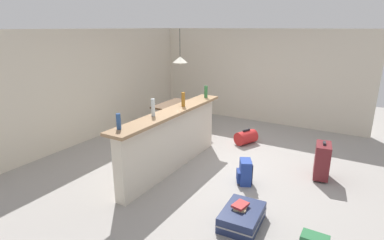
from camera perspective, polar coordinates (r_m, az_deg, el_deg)
The scene contains 17 objects.
ground_plane at distance 6.17m, azimuth 3.75°, elevation -7.59°, with size 13.00×13.00×0.05m, color gray.
wall_back at distance 7.59m, azimuth -17.22°, elevation 6.45°, with size 6.60×0.10×2.50m, color beige.
wall_right at distance 8.65m, azimuth 11.31°, elevation 8.09°, with size 0.10×6.00×2.50m, color beige.
partition_half_wall at distance 5.58m, azimuth -3.72°, elevation -4.09°, with size 2.80×0.20×1.07m, color beige.
bar_countertop at distance 5.40m, azimuth -3.83°, elevation 1.47°, with size 2.96×0.40×0.05m, color #93704C.
bottle_blue at distance 4.51m, azimuth -13.52°, elevation -0.27°, with size 0.07×0.07×0.23m, color #284C89.
bottle_clear at distance 5.07m, azimuth -7.27°, elevation 2.34°, with size 0.06×0.06×0.29m, color silver.
bottle_amber at distance 5.66m, azimuth -1.65°, elevation 3.86°, with size 0.07×0.07×0.26m, color #9E661E.
bottle_green at distance 6.39m, azimuth 2.61°, elevation 5.28°, with size 0.07×0.07×0.25m, color #2D6B38.
dining_table at distance 7.47m, azimuth -2.84°, elevation 2.28°, with size 1.10×0.80×0.74m.
dining_chair_near_partition at distance 7.20m, azimuth 0.77°, elevation 0.65°, with size 0.45×0.45×0.93m.
pendant_lamp at distance 7.24m, azimuth -2.23°, elevation 11.19°, with size 0.34×0.34×0.81m.
suitcase_flat_navy at distance 4.33m, azimuth 9.30°, elevation -17.37°, with size 0.84×0.53×0.22m.
suitcase_upright_maroon at distance 5.77m, azimuth 23.07°, elevation -6.95°, with size 0.47×0.30×0.67m.
backpack_blue at distance 5.27m, azimuth 9.81°, elevation -9.58°, with size 0.33×0.32×0.42m.
duffel_bag_red at distance 7.01m, azimuth 10.02°, elevation -3.19°, with size 0.56×0.47×0.34m.
book_stack at distance 4.28m, azimuth 9.03°, elevation -15.51°, with size 0.25×0.20×0.06m.
Camera 1 is at (-5.04, -2.48, 2.54)m, focal length 28.63 mm.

